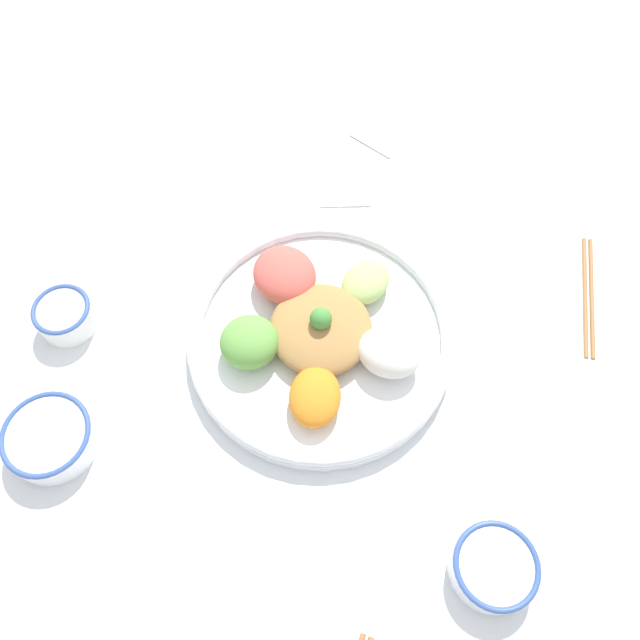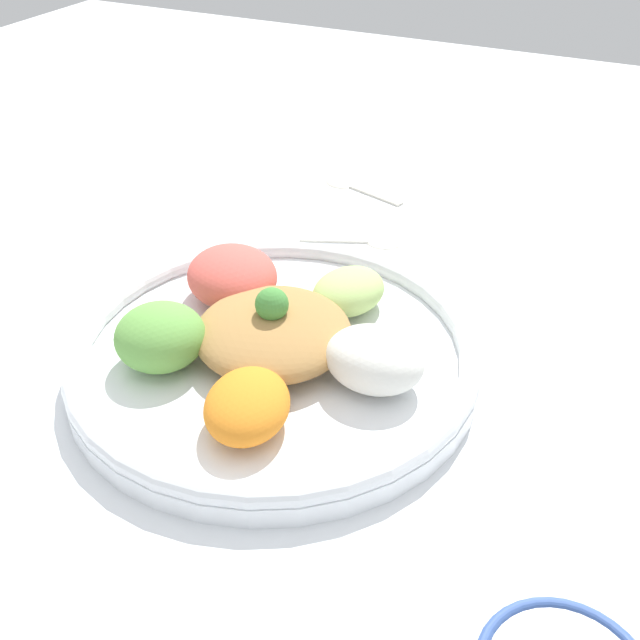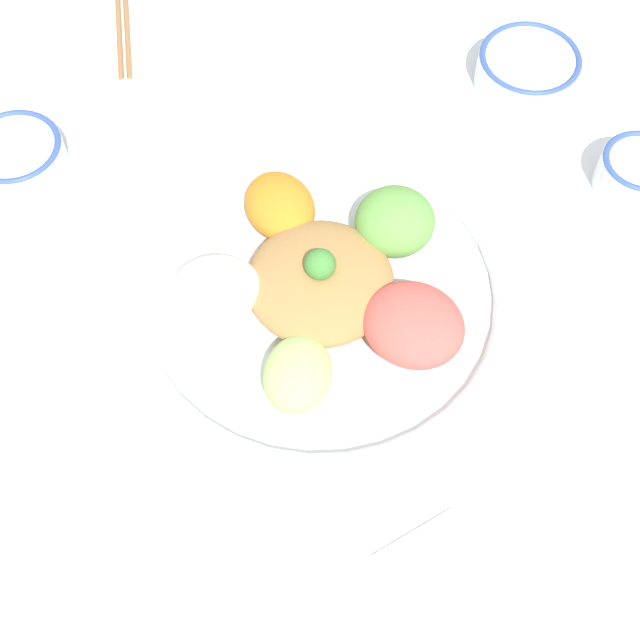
{
  "view_description": "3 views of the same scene",
  "coord_description": "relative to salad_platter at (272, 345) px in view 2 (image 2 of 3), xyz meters",
  "views": [
    {
      "loc": [
        -0.13,
        0.35,
        0.84
      ],
      "look_at": [
        0.01,
        -0.03,
        0.05
      ],
      "focal_mm": 35.0,
      "sensor_mm": 36.0,
      "label": 1
    },
    {
      "loc": [
        -0.27,
        0.47,
        0.45
      ],
      "look_at": [
        -0.02,
        -0.06,
        0.04
      ],
      "focal_mm": 42.0,
      "sensor_mm": 36.0,
      "label": 2
    },
    {
      "loc": [
        -0.06,
        -0.49,
        0.79
      ],
      "look_at": [
        -0.0,
        -0.07,
        0.05
      ],
      "focal_mm": 50.0,
      "sensor_mm": 36.0,
      "label": 3
    }
  ],
  "objects": [
    {
      "name": "ground_plane",
      "position": [
        -0.01,
        0.02,
        -0.03
      ],
      "size": [
        2.4,
        2.4,
        0.0
      ],
      "primitive_type": "plane",
      "color": "white"
    },
    {
      "name": "serving_spoon_extra",
      "position": [
        0.09,
        -0.4,
        -0.02
      ],
      "size": [
        0.13,
        0.06,
        0.01
      ],
      "rotation": [
        0.0,
        0.0,
        2.84
      ],
      "color": "beige",
      "rests_on": "ground_plane"
    },
    {
      "name": "serving_spoon_main",
      "position": [
        0.01,
        -0.27,
        -0.02
      ],
      "size": [
        0.13,
        0.07,
        0.01
      ],
      "rotation": [
        0.0,
        0.0,
        0.4
      ],
      "color": "beige",
      "rests_on": "ground_plane"
    },
    {
      "name": "salad_platter",
      "position": [
        0.0,
        0.0,
        0.0
      ],
      "size": [
        0.39,
        0.39,
        0.09
      ],
      "color": "white",
      "rests_on": "ground_plane"
    }
  ]
}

